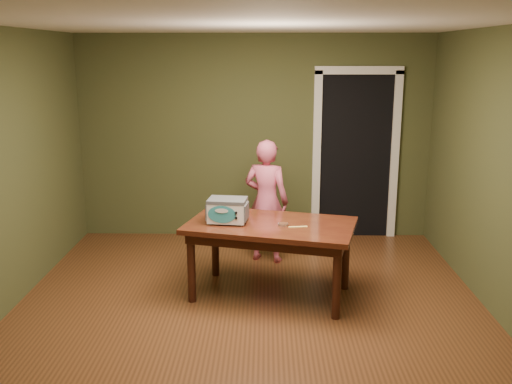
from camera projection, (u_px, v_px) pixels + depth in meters
floor at (249, 319)px, 5.19m from camera, size 5.00×5.00×0.00m
room_shell at (248, 133)px, 4.78m from camera, size 4.52×5.02×2.61m
doorway at (352, 153)px, 7.62m from camera, size 1.10×0.66×2.25m
dining_table at (271, 233)px, 5.56m from camera, size 1.77×1.26×0.75m
toy_oven at (227, 210)px, 5.53m from camera, size 0.42×0.30×0.24m
baking_pan at (283, 224)px, 5.46m from camera, size 0.10×0.10×0.02m
spatula at (298, 227)px, 5.41m from camera, size 0.18×0.05×0.01m
child at (266, 201)px, 6.51m from camera, size 0.60×0.49×1.42m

